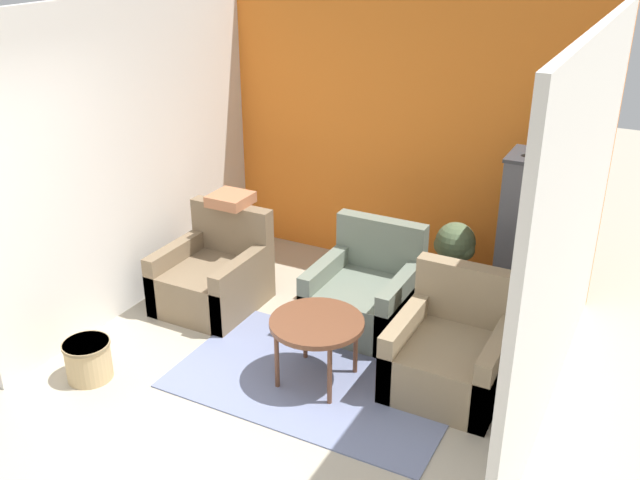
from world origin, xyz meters
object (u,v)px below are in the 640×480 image
Objects in this scene: armchair_middle at (365,296)px; birdcage at (528,245)px; parrot at (541,142)px; potted_plant at (454,251)px; armchair_left at (214,277)px; coffee_table at (317,326)px; armchair_right at (452,354)px; wicker_basket at (88,359)px.

armchair_middle is 0.58× the size of birdcage.
parrot is 1.29m from potted_plant.
coffee_table is at bearing -24.25° from armchair_left.
armchair_right is 1.32m from birdcage.
parrot is (1.16, 1.64, 1.15)m from coffee_table.
wicker_basket is (-2.50, -1.20, -0.10)m from armchair_right.
potted_plant is (-0.64, 0.03, -0.21)m from birdcage.
wicker_basket is at bearing -138.56° from parrot.
armchair_right is 0.58× the size of birdcage.
armchair_left is 0.58× the size of birdcage.
potted_plant is 2.18× the size of wicker_basket.
armchair_left reaches higher than coffee_table.
potted_plant is (0.55, 0.72, 0.24)m from armchair_middle.
armchair_left is 1.00× the size of armchair_middle.
armchair_right is 1.11× the size of potted_plant.
wicker_basket is at bearing -153.63° from coffee_table.
armchair_middle is at bearing -150.07° from birdcage.
potted_plant is (-0.40, 1.25, 0.24)m from armchair_right.
armchair_middle is at bearing 91.62° from coffee_table.
potted_plant is 3.25m from wicker_basket.
armchair_middle reaches higher than wicker_basket.
armchair_middle is 1.45m from birdcage.
birdcage reaches higher than armchair_middle.
armchair_right is at bearing -29.23° from armchair_middle.
potted_plant is at bearing 52.54° from armchair_middle.
armchair_middle is 3.54× the size of parrot.
armchair_middle is 1.11× the size of potted_plant.
wicker_basket is (-2.10, -2.45, -0.35)m from potted_plant.
armchair_left is at bearing 174.85° from armchair_right.
armchair_right is 1.84m from parrot.
birdcage reaches higher than coffee_table.
armchair_right is 2.42× the size of wicker_basket.
birdcage is 1.92× the size of potted_plant.
potted_plant is (-0.64, 0.03, -1.12)m from parrot.
parrot is (0.00, 0.00, 0.90)m from birdcage.
coffee_table is 0.81× the size of armchair_right.
coffee_table is at bearing -107.42° from potted_plant.
armchair_left is at bearing 82.41° from wicker_basket.
parrot reaches higher than wicker_basket.
parrot is (0.24, 1.22, 1.36)m from armchair_right.
coffee_table is 0.47× the size of birdcage.
birdcage is at bearing 21.57° from armchair_left.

